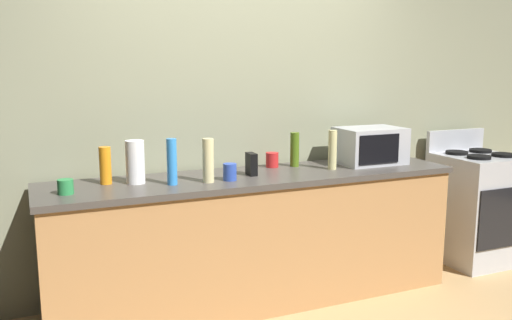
% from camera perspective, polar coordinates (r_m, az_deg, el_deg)
% --- Properties ---
extents(back_wall, '(6.40, 0.10, 2.70)m').
position_cam_1_polar(back_wall, '(3.97, -2.36, 5.94)').
color(back_wall, gray).
rests_on(back_wall, ground_plane).
extents(counter_run, '(2.84, 0.64, 0.90)m').
position_cam_1_polar(counter_run, '(3.77, 0.00, -8.25)').
color(counter_run, '#B27F4C').
rests_on(counter_run, ground_plane).
extents(stove_range, '(0.60, 0.61, 1.08)m').
position_cam_1_polar(stove_range, '(4.88, 22.17, -4.61)').
color(stove_range, '#B7BABF').
rests_on(stove_range, ground_plane).
extents(microwave, '(0.48, 0.35, 0.27)m').
position_cam_1_polar(microwave, '(4.13, 11.92, 1.49)').
color(microwave, '#B7BABF').
rests_on(microwave, counter_run).
extents(paper_towel_roll, '(0.12, 0.12, 0.27)m').
position_cam_1_polar(paper_towel_roll, '(3.44, -12.62, -0.21)').
color(paper_towel_roll, white).
rests_on(paper_towel_roll, counter_run).
extents(cordless_phone, '(0.05, 0.11, 0.15)m').
position_cam_1_polar(cordless_phone, '(3.62, -0.49, -0.43)').
color(cordless_phone, black).
rests_on(cordless_phone, counter_run).
extents(bottle_spray_cleaner, '(0.06, 0.06, 0.29)m').
position_cam_1_polar(bottle_spray_cleaner, '(3.36, -8.86, -0.19)').
color(bottle_spray_cleaner, '#338CE5').
rests_on(bottle_spray_cleaner, counter_run).
extents(bottle_vinegar, '(0.06, 0.06, 0.28)m').
position_cam_1_polar(bottle_vinegar, '(3.85, 8.06, 1.07)').
color(bottle_vinegar, beige).
rests_on(bottle_vinegar, counter_run).
extents(bottle_olive_oil, '(0.07, 0.07, 0.25)m').
position_cam_1_polar(bottle_olive_oil, '(3.93, 4.09, 1.11)').
color(bottle_olive_oil, '#4C6B19').
rests_on(bottle_olive_oil, counter_run).
extents(bottle_dish_soap, '(0.07, 0.07, 0.23)m').
position_cam_1_polar(bottle_dish_soap, '(3.47, -15.60, -0.56)').
color(bottle_dish_soap, orange).
rests_on(bottle_dish_soap, counter_run).
extents(bottle_hand_soap, '(0.07, 0.07, 0.28)m').
position_cam_1_polar(bottle_hand_soap, '(3.40, -5.06, -0.06)').
color(bottle_hand_soap, beige).
rests_on(bottle_hand_soap, counter_run).
extents(mug_green, '(0.09, 0.09, 0.09)m').
position_cam_1_polar(mug_green, '(3.28, -19.45, -2.68)').
color(mug_green, '#2D8C47').
rests_on(mug_green, counter_run).
extents(mug_red, '(0.09, 0.09, 0.11)m').
position_cam_1_polar(mug_red, '(3.91, 1.71, 0.01)').
color(mug_red, red).
rests_on(mug_red, counter_run).
extents(mug_blue, '(0.09, 0.09, 0.11)m').
position_cam_1_polar(mug_blue, '(3.46, -2.78, -1.27)').
color(mug_blue, '#2D4CB2').
rests_on(mug_blue, counter_run).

